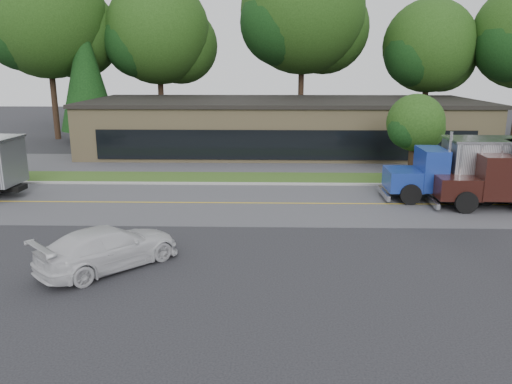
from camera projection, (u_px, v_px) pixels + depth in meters
The scene contains 15 objects.
ground at pixel (246, 272), 17.86m from camera, with size 140.00×140.00×0.00m, color #333338.
road at pixel (254, 203), 26.57m from camera, with size 60.00×8.00×0.02m, color slate.
center_line at pixel (254, 203), 26.57m from camera, with size 60.00×0.12×0.01m, color gold.
curb at pixel (256, 185), 30.63m from camera, with size 60.00×0.30×0.12m, color #9E9E99.
grass_verge at pixel (256, 178), 32.38m from camera, with size 60.00×3.40×0.03m, color #34561D.
far_parking at pixel (258, 163), 37.22m from camera, with size 60.00×7.00×0.02m, color slate.
strip_mall at pixel (283, 127), 42.48m from camera, with size 32.00×12.00×4.00m, color #99865D.
tree_far_a at pixel (49, 24), 46.71m from camera, with size 11.92×11.22×17.00m.
tree_far_b at pixel (160, 37), 48.69m from camera, with size 10.67×10.04×15.22m.
tree_far_c at pixel (304, 17), 47.93m from camera, with size 12.66×11.91×18.06m.
tree_far_d at pixel (430, 51), 47.43m from camera, with size 9.23×8.69×13.17m.
evergreen_left at pixel (86, 72), 45.66m from camera, with size 5.14×5.14×11.69m.
tree_verge at pixel (416, 126), 31.33m from camera, with size 3.80×3.58×5.42m.
dump_truck_blue at pixel (469, 167), 26.83m from camera, with size 7.89×2.78×3.36m.
rally_car at pixel (109, 247), 18.07m from camera, with size 2.13×5.24×1.52m, color silver.
Camera 1 is at (0.74, -16.56, 7.23)m, focal length 35.00 mm.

